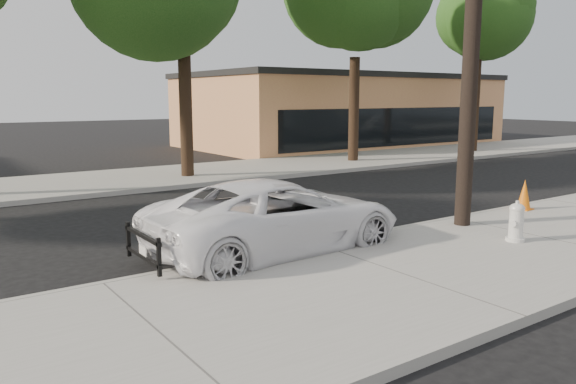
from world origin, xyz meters
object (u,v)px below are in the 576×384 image
object	(u,v)px
utility_pole	(474,7)
fire_hydrant	(516,223)
police_cruiser	(277,216)
traffic_cone	(524,195)

from	to	relation	value
utility_pole	fire_hydrant	xyz separation A→B (m)	(-0.33, -1.50, -4.19)
police_cruiser	utility_pole	bearing A→B (deg)	-104.16
traffic_cone	utility_pole	bearing A→B (deg)	-175.62
police_cruiser	traffic_cone	world-z (taller)	police_cruiser
utility_pole	fire_hydrant	bearing A→B (deg)	-102.49
police_cruiser	traffic_cone	bearing A→B (deg)	-98.02
fire_hydrant	traffic_cone	world-z (taller)	traffic_cone
police_cruiser	fire_hydrant	bearing A→B (deg)	-123.71
fire_hydrant	traffic_cone	xyz separation A→B (m)	(2.94, 1.70, 0.00)
police_cruiser	fire_hydrant	xyz separation A→B (m)	(3.91, -2.40, -0.19)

